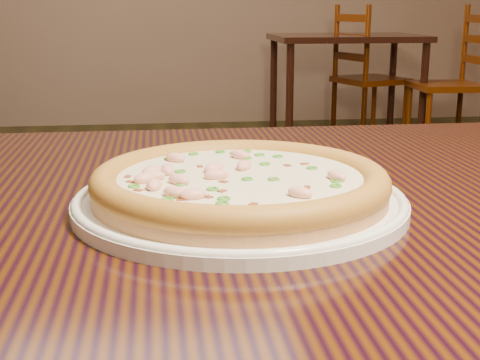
{
  "coord_description": "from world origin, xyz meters",
  "views": [
    {
      "loc": [
        0.1,
        -0.99,
        0.95
      ],
      "look_at": [
        0.18,
        -0.36,
        0.78
      ],
      "focal_mm": 50.0,
      "sensor_mm": 36.0,
      "label": 1
    }
  ],
  "objects": [
    {
      "name": "hero_table",
      "position": [
        0.3,
        -0.31,
        0.65
      ],
      "size": [
        1.2,
        0.8,
        0.75
      ],
      "color": "black",
      "rests_on": "ground"
    },
    {
      "name": "pizza",
      "position": [
        0.18,
        -0.36,
        0.78
      ],
      "size": [
        0.3,
        0.3,
        0.03
      ],
      "color": "tan",
      "rests_on": "plate"
    },
    {
      "name": "chair_c",
      "position": [
        1.57,
        3.6,
        0.44
      ],
      "size": [
        0.54,
        0.54,
        0.95
      ],
      "color": "#4C1E02",
      "rests_on": "ground"
    },
    {
      "name": "plate",
      "position": [
        0.18,
        -0.36,
        0.76
      ],
      "size": [
        0.33,
        0.33,
        0.02
      ],
      "color": "white",
      "rests_on": "hero_table"
    },
    {
      "name": "bg_table_right",
      "position": [
        1.41,
        3.54,
        0.65
      ],
      "size": [
        1.0,
        0.7,
        0.75
      ],
      "color": "black",
      "rests_on": "ground"
    },
    {
      "name": "chair_d",
      "position": [
        2.06,
        3.21,
        0.44
      ],
      "size": [
        0.43,
        0.43,
        0.95
      ],
      "color": "#4C1E02",
      "rests_on": "ground"
    }
  ]
}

